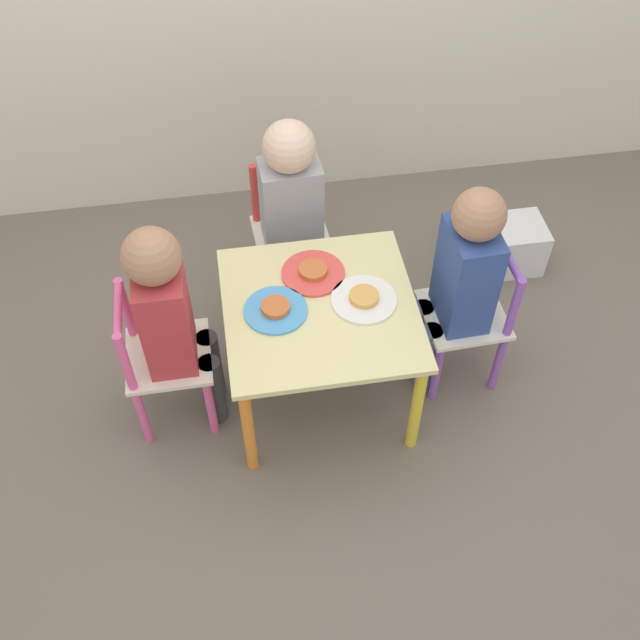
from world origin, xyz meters
The scene contains 12 objects.
ground_plane centered at (0.00, 0.00, 0.00)m, with size 6.00×6.00×0.00m, color #6B6056.
kids_table centered at (0.00, 0.00, 0.37)m, with size 0.58×0.58×0.43m.
chair_purple centered at (0.50, 0.02, 0.26)m, with size 0.27×0.27×0.53m.
chair_pink centered at (-0.50, 0.00, 0.26)m, with size 0.26×0.26×0.53m.
chair_red centered at (-0.03, 0.50, 0.26)m, with size 0.27×0.27×0.53m.
child_right centered at (0.44, 0.02, 0.47)m, with size 0.21×0.21×0.79m.
child_left centered at (-0.44, 0.00, 0.47)m, with size 0.22×0.20×0.79m.
child_back centered at (-0.02, 0.44, 0.47)m, with size 0.21×0.22×0.77m.
plate_right centered at (0.13, 0.00, 0.44)m, with size 0.20×0.20×0.03m.
plate_left centered at (-0.13, 0.00, 0.44)m, with size 0.19×0.19×0.03m.
plate_back centered at (0.00, 0.13, 0.44)m, with size 0.20×0.20×0.03m.
storage_bin centered at (0.77, 0.49, 0.10)m, with size 0.36×0.19×0.19m.
Camera 1 is at (-0.24, -1.47, 2.11)m, focal length 42.00 mm.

